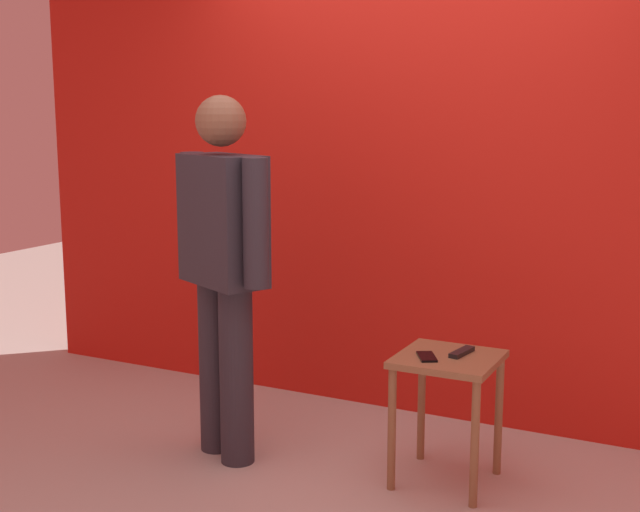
# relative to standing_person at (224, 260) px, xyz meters

# --- Properties ---
(ground_plane) EXTENTS (12.00, 12.00, 0.00)m
(ground_plane) POSITION_rel_standing_person_xyz_m (0.58, -0.31, -0.96)
(ground_plane) COLOR #B7B2A8
(back_wall_red) EXTENTS (4.98, 0.12, 3.24)m
(back_wall_red) POSITION_rel_standing_person_xyz_m (0.58, 1.02, 0.66)
(back_wall_red) COLOR red
(back_wall_red) RESTS_ON ground_plane
(standing_person) EXTENTS (0.65, 0.41, 1.71)m
(standing_person) POSITION_rel_standing_person_xyz_m (0.00, 0.00, 0.00)
(standing_person) COLOR #2D2D38
(standing_person) RESTS_ON ground_plane
(side_table) EXTENTS (0.43, 0.43, 0.58)m
(side_table) POSITION_rel_standing_person_xyz_m (1.03, 0.19, -0.49)
(side_table) COLOR olive
(side_table) RESTS_ON ground_plane
(cell_phone) EXTENTS (0.13, 0.16, 0.01)m
(cell_phone) POSITION_rel_standing_person_xyz_m (0.96, 0.12, -0.37)
(cell_phone) COLOR black
(cell_phone) RESTS_ON side_table
(tv_remote) EXTENTS (0.07, 0.17, 0.02)m
(tv_remote) POSITION_rel_standing_person_xyz_m (1.08, 0.24, -0.36)
(tv_remote) COLOR black
(tv_remote) RESTS_ON side_table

